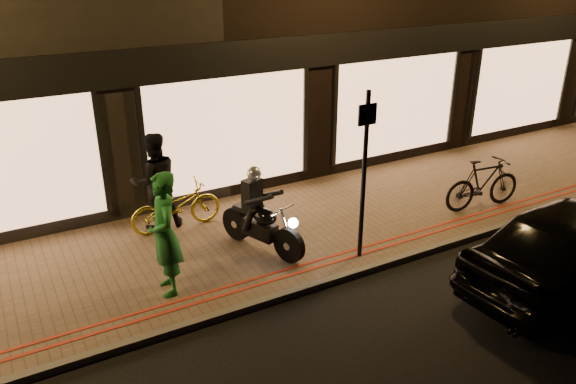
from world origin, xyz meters
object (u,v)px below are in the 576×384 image
object	(u,v)px
bicycle_gold	(176,206)
person_green	(165,234)
sign_post	(364,168)
motorcycle	(260,219)

from	to	relation	value
bicycle_gold	person_green	bearing A→B (deg)	157.75
sign_post	person_green	bearing A→B (deg)	170.30
person_green	motorcycle	bearing A→B (deg)	111.20
motorcycle	sign_post	world-z (taller)	sign_post
motorcycle	person_green	size ratio (longest dim) A/B	0.92
sign_post	person_green	distance (m)	3.44
motorcycle	sign_post	distance (m)	2.09
motorcycle	person_green	bearing A→B (deg)	175.01
sign_post	bicycle_gold	size ratio (longest dim) A/B	1.67
sign_post	person_green	xyz separation A→B (m)	(-3.33, 0.57, -0.67)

